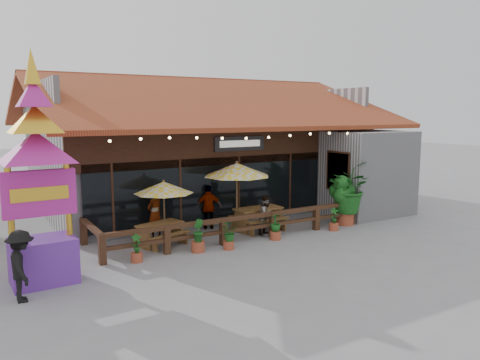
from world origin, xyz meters
TOP-DOWN VIEW (x-y plane):
  - ground at (0.00, 0.00)m, footprint 100.00×100.00m
  - restaurant_building at (0.26, 6.61)m, footprint 15.50×14.73m
  - patio_railing at (-2.25, -0.27)m, footprint 10.00×2.60m
  - umbrella_left at (-4.03, 0.86)m, footprint 2.63×2.63m
  - umbrella_right at (-1.19, 0.84)m, footprint 2.89×2.89m
  - picnic_table_left at (-4.31, 0.59)m, footprint 1.87×1.73m
  - picnic_table_right at (-0.38, 0.61)m, footprint 1.83×1.59m
  - thai_sign_tower at (-8.18, -1.19)m, footprint 2.44×2.44m
  - tropical_plant at (3.04, -0.43)m, footprint 2.21×2.31m
  - diner_a at (-4.17, 1.40)m, footprint 0.78×0.67m
  - diner_b at (-0.50, -0.11)m, footprint 0.87×0.80m
  - diner_c at (-1.91, 1.70)m, footprint 1.07×0.77m
  - pedestrian at (-8.80, -2.23)m, footprint 0.65×1.11m
  - planter_a at (-5.57, -0.78)m, footprint 0.35×0.35m
  - planter_b at (-3.57, -0.78)m, footprint 0.43×0.43m
  - planter_c at (-2.59, -1.04)m, footprint 0.66×0.68m
  - planter_d at (-0.62, -0.86)m, footprint 0.43×0.43m
  - planter_e at (2.00, -0.92)m, footprint 0.37×0.35m

SIDE VIEW (x-z plane):
  - ground at x=0.00m, z-range 0.00..0.00m
  - planter_a at x=-5.57m, z-range -0.07..0.79m
  - planter_e at x=2.00m, z-range -0.07..0.79m
  - planter_d at x=-0.62m, z-range -0.02..0.91m
  - planter_b at x=-3.57m, z-range -0.05..1.00m
  - planter_c at x=-2.59m, z-range 0.05..0.91m
  - picnic_table_left at x=-4.31m, z-range 0.13..0.87m
  - picnic_table_right at x=-0.38m, z-range 0.15..1.00m
  - patio_railing at x=-2.25m, z-range 0.15..1.07m
  - diner_b at x=-0.50m, z-range 0.00..1.44m
  - diner_c at x=-1.91m, z-range 0.00..1.68m
  - pedestrian at x=-8.80m, z-range 0.00..1.70m
  - diner_a at x=-4.17m, z-range 0.00..1.79m
  - tropical_plant at x=3.04m, z-range 0.18..2.67m
  - umbrella_left at x=-4.03m, z-range 0.80..2.95m
  - restaurant_building at x=0.26m, z-range -0.84..5.25m
  - umbrella_right at x=-1.19m, z-range 0.98..3.63m
  - thai_sign_tower at x=-8.18m, z-range 0.18..6.58m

